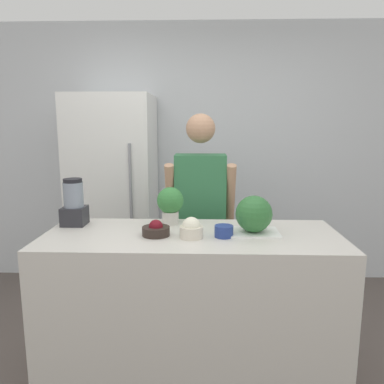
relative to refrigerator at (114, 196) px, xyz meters
name	(u,v)px	position (x,y,z in m)	size (l,w,h in m)	color
wall_back	(197,155)	(0.78, 0.38, 0.36)	(8.00, 0.06, 2.60)	silver
counter_island	(192,308)	(0.78, -1.30, -0.46)	(1.79, 0.71, 0.96)	beige
refrigerator	(114,196)	(0.00, 0.00, 0.00)	(0.76, 0.70, 1.88)	white
person	(200,220)	(0.83, -0.65, -0.06)	(0.53, 0.27, 1.69)	#4C608C
cutting_board	(252,232)	(1.15, -1.28, 0.03)	(0.32, 0.23, 0.01)	white
watermelon	(254,214)	(1.15, -1.29, 0.15)	(0.22, 0.22, 0.22)	#2D6B33
bowl_cherries	(156,230)	(0.57, -1.34, 0.06)	(0.16, 0.16, 0.10)	#2D231E
bowl_cream	(192,229)	(0.79, -1.38, 0.07)	(0.14, 0.14, 0.12)	beige
bowl_small_blue	(224,231)	(0.97, -1.36, 0.06)	(0.11, 0.11, 0.07)	navy
blender	(74,204)	(0.01, -1.12, 0.16)	(0.15, 0.15, 0.31)	#28282D
potted_plant	(170,203)	(0.63, -1.07, 0.16)	(0.17, 0.17, 0.25)	beige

